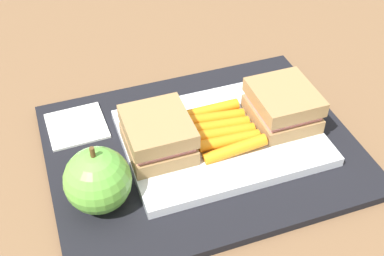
# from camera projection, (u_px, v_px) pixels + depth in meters

# --- Properties ---
(ground_plane) EXTENTS (2.40, 2.40, 0.00)m
(ground_plane) POSITION_uv_depth(u_px,v_px,m) (202.00, 152.00, 0.60)
(ground_plane) COLOR brown
(lunchbag_mat) EXTENTS (0.36, 0.28, 0.01)m
(lunchbag_mat) POSITION_uv_depth(u_px,v_px,m) (202.00, 149.00, 0.60)
(lunchbag_mat) COLOR black
(lunchbag_mat) RESTS_ON ground_plane
(food_tray) EXTENTS (0.23, 0.17, 0.01)m
(food_tray) POSITION_uv_depth(u_px,v_px,m) (222.00, 137.00, 0.59)
(food_tray) COLOR white
(food_tray) RESTS_ON lunchbag_mat
(sandwich_half_left) EXTENTS (0.07, 0.08, 0.04)m
(sandwich_half_left) POSITION_uv_depth(u_px,v_px,m) (283.00, 105.00, 0.60)
(sandwich_half_left) COLOR #9E7A4C
(sandwich_half_left) RESTS_ON food_tray
(sandwich_half_right) EXTENTS (0.07, 0.08, 0.04)m
(sandwich_half_right) POSITION_uv_depth(u_px,v_px,m) (158.00, 135.00, 0.56)
(sandwich_half_right) COLOR #9E7A4C
(sandwich_half_right) RESTS_ON food_tray
(carrot_sticks_bundle) EXTENTS (0.08, 0.09, 0.02)m
(carrot_sticks_bundle) POSITION_uv_depth(u_px,v_px,m) (222.00, 129.00, 0.59)
(carrot_sticks_bundle) COLOR orange
(carrot_sticks_bundle) RESTS_ON food_tray
(apple) EXTENTS (0.07, 0.07, 0.08)m
(apple) POSITION_uv_depth(u_px,v_px,m) (98.00, 180.00, 0.50)
(apple) COLOR #66B742
(apple) RESTS_ON lunchbag_mat
(paper_napkin) EXTENTS (0.07, 0.07, 0.00)m
(paper_napkin) POSITION_uv_depth(u_px,v_px,m) (77.00, 126.00, 0.62)
(paper_napkin) COLOR white
(paper_napkin) RESTS_ON lunchbag_mat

